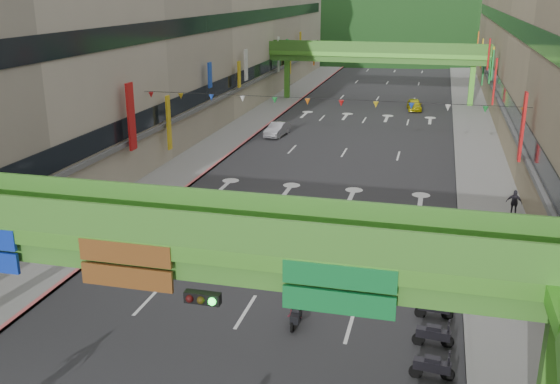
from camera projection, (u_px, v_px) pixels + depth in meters
road_slab at (359, 128)px, 61.64m from camera, size 18.00×140.00×0.02m
sidewalk_left at (253, 122)px, 64.18m from camera, size 4.00×140.00×0.15m
sidewalk_right at (475, 133)px, 59.05m from camera, size 4.00×140.00×0.15m
curb_left at (271, 123)px, 63.74m from camera, size 0.20×140.00×0.18m
curb_right at (454, 132)px, 59.49m from camera, size 0.20×140.00×0.18m
building_row_left at (177, 27)px, 63.11m from camera, size 12.80×95.00×19.00m
overpass_near at (207, 267)px, 18.70m from camera, size 28.00×12.27×7.10m
overpass_far at (377, 57)px, 73.78m from camera, size 28.00×2.20×7.10m
hill_left at (356, 40)px, 166.48m from camera, size 168.00×140.00×112.00m
hill_right at (507, 37)px, 175.57m from camera, size 208.00×176.00×128.00m
bunting_string at (324, 102)px, 41.36m from camera, size 26.00×0.36×0.47m
scooter_rider_mid at (296, 304)px, 25.31m from camera, size 0.79×1.60×1.87m
scooter_rider_far at (222, 226)px, 33.49m from camera, size 0.89×1.60×2.04m
parked_scooter_row at (433, 350)px, 22.91m from camera, size 1.60×11.57×1.08m
car_silver at (277, 129)px, 58.11m from camera, size 1.78×4.01×1.28m
car_yellow at (414, 105)px, 70.38m from camera, size 1.97×3.93×1.28m
pedestrian_red at (536, 294)px, 26.33m from camera, size 0.86×0.68×1.75m
pedestrian_dark at (514, 205)px, 37.39m from camera, size 0.99×0.58×1.59m
pedestrian_blue at (520, 288)px, 26.73m from camera, size 0.89×0.58×1.88m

